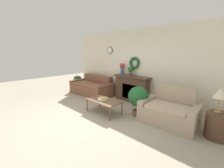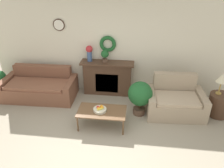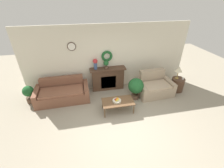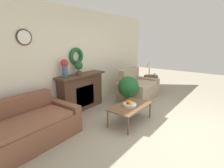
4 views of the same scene
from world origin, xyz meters
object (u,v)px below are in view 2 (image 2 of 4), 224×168
at_px(couch_left, 40,87).
at_px(fruit_bowl, 100,109).
at_px(vase_on_mantel_left, 89,52).
at_px(side_table_by_loveseat, 219,105).
at_px(table_lamp, 222,78).
at_px(loveseat_right, 175,101).
at_px(potted_plant_on_mantel, 105,55).
at_px(fireplace, 107,78).
at_px(potted_plant_floor_by_couch, 0,80).
at_px(potted_plant_floor_by_loveseat, 140,95).
at_px(coffee_table, 102,112).

bearing_deg(couch_left, fruit_bowl, -31.19).
distance_m(fruit_bowl, vase_on_mantel_left, 1.81).
height_order(side_table_by_loveseat, table_lamp, table_lamp).
bearing_deg(loveseat_right, potted_plant_on_mantel, 155.28).
bearing_deg(side_table_by_loveseat, fireplace, 165.85).
height_order(potted_plant_floor_by_couch, potted_plant_floor_by_loveseat, potted_plant_floor_by_loveseat).
height_order(fireplace, coffee_table, fireplace).
height_order(side_table_by_loveseat, potted_plant_floor_by_couch, potted_plant_floor_by_couch).
distance_m(fruit_bowl, potted_plant_on_mantel, 1.69).
bearing_deg(coffee_table, couch_left, 150.68).
xyz_separation_m(fireplace, potted_plant_on_mantel, (-0.06, -0.01, 0.69)).
height_order(fireplace, potted_plant_on_mantel, potted_plant_on_mantel).
bearing_deg(potted_plant_floor_by_loveseat, vase_on_mantel_left, 146.52).
xyz_separation_m(fruit_bowl, side_table_by_loveseat, (2.86, 0.80, -0.18)).
relative_size(loveseat_right, potted_plant_floor_by_loveseat, 1.64).
height_order(fruit_bowl, side_table_by_loveseat, side_table_by_loveseat).
distance_m(side_table_by_loveseat, potted_plant_on_mantel, 3.18).
bearing_deg(potted_plant_on_mantel, fruit_bowl, -86.02).
height_order(coffee_table, vase_on_mantel_left, vase_on_mantel_left).
distance_m(vase_on_mantel_left, potted_plant_on_mantel, 0.43).
relative_size(fireplace, fruit_bowl, 4.92).
distance_m(loveseat_right, coffee_table, 1.90).
bearing_deg(potted_plant_floor_by_couch, coffee_table, -20.01).
bearing_deg(loveseat_right, fruit_bowl, -159.52).
bearing_deg(vase_on_mantel_left, coffee_table, -69.37).
bearing_deg(table_lamp, potted_plant_floor_by_couch, 177.02).
xyz_separation_m(fireplace, potted_plant_floor_by_couch, (-3.09, -0.37, -0.09)).
height_order(fireplace, vase_on_mantel_left, vase_on_mantel_left).
height_order(fruit_bowl, table_lamp, table_lamp).
bearing_deg(coffee_table, table_lamp, 17.15).
bearing_deg(couch_left, side_table_by_loveseat, -4.88).
bearing_deg(fireplace, couch_left, -167.16).
height_order(couch_left, fruit_bowl, couch_left).
relative_size(coffee_table, side_table_by_loveseat, 1.93).
bearing_deg(potted_plant_floor_by_couch, loveseat_right, -4.50).
height_order(coffee_table, side_table_by_loveseat, side_table_by_loveseat).
distance_m(loveseat_right, table_lamp, 1.22).
bearing_deg(table_lamp, fruit_bowl, -162.98).
bearing_deg(potted_plant_floor_by_loveseat, table_lamp, 7.84).
distance_m(coffee_table, side_table_by_loveseat, 2.93).
bearing_deg(vase_on_mantel_left, couch_left, -162.59).
relative_size(fruit_bowl, potted_plant_floor_by_loveseat, 0.34).
xyz_separation_m(fireplace, potted_plant_floor_by_loveseat, (0.93, -0.94, 0.05)).
distance_m(coffee_table, fruit_bowl, 0.09).
bearing_deg(potted_plant_floor_by_loveseat, loveseat_right, 11.77).
relative_size(fruit_bowl, potted_plant_floor_by_couch, 0.43).
relative_size(side_table_by_loveseat, potted_plant_floor_by_loveseat, 0.64).
height_order(fruit_bowl, potted_plant_on_mantel, potted_plant_on_mantel).
bearing_deg(potted_plant_on_mantel, potted_plant_floor_by_couch, -173.31).
bearing_deg(potted_plant_floor_by_couch, side_table_by_loveseat, -3.45).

